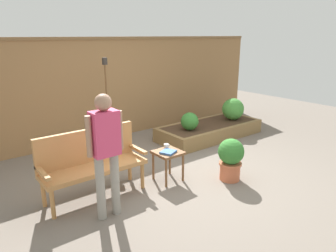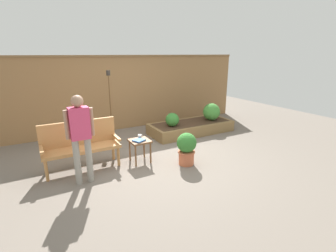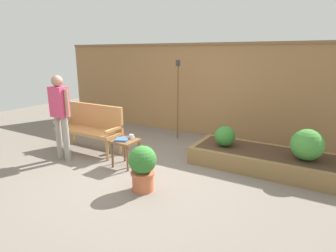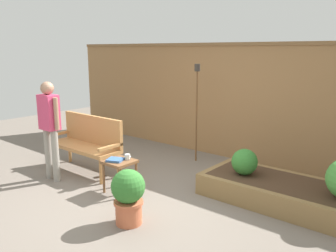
# 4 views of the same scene
# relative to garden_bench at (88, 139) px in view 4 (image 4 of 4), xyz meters

# --- Properties ---
(ground_plane) EXTENTS (14.00, 14.00, 0.00)m
(ground_plane) POSITION_rel_garden_bench_xyz_m (1.49, -0.38, -0.54)
(ground_plane) COLOR #70665B
(fence_back) EXTENTS (8.40, 0.14, 2.16)m
(fence_back) POSITION_rel_garden_bench_xyz_m (1.49, 2.22, 0.55)
(fence_back) COLOR olive
(fence_back) RESTS_ON ground_plane
(garden_bench) EXTENTS (1.44, 0.48, 0.94)m
(garden_bench) POSITION_rel_garden_bench_xyz_m (0.00, 0.00, 0.00)
(garden_bench) COLOR #B77F47
(garden_bench) RESTS_ON ground_plane
(side_table) EXTENTS (0.40, 0.40, 0.48)m
(side_table) POSITION_rel_garden_bench_xyz_m (1.12, -0.30, -0.15)
(side_table) COLOR brown
(side_table) RESTS_ON ground_plane
(cup_on_table) EXTENTS (0.11, 0.08, 0.08)m
(cup_on_table) POSITION_rel_garden_bench_xyz_m (1.17, -0.20, -0.03)
(cup_on_table) COLOR silver
(cup_on_table) RESTS_ON side_table
(book_on_table) EXTENTS (0.27, 0.26, 0.03)m
(book_on_table) POSITION_rel_garden_bench_xyz_m (1.08, -0.36, -0.05)
(book_on_table) COLOR #38609E
(book_on_table) RESTS_ON side_table
(potted_boxwood) EXTENTS (0.40, 0.40, 0.67)m
(potted_boxwood) POSITION_rel_garden_bench_xyz_m (1.90, -0.89, -0.17)
(potted_boxwood) COLOR #C66642
(potted_boxwood) RESTS_ON ground_plane
(raised_planter_bed) EXTENTS (2.40, 1.00, 0.30)m
(raised_planter_bed) POSITION_rel_garden_bench_xyz_m (3.20, 0.85, -0.39)
(raised_planter_bed) COLOR olive
(raised_planter_bed) RESTS_ON ground_plane
(shrub_near_bench) EXTENTS (0.37, 0.37, 0.37)m
(shrub_near_bench) POSITION_rel_garden_bench_xyz_m (2.53, 0.77, -0.06)
(shrub_near_bench) COLOR brown
(shrub_near_bench) RESTS_ON raised_planter_bed
(tiki_torch) EXTENTS (0.10, 0.10, 1.78)m
(tiki_torch) POSITION_rel_garden_bench_xyz_m (1.10, 1.61, 0.67)
(tiki_torch) COLOR brown
(tiki_torch) RESTS_ON ground_plane
(person_by_bench) EXTENTS (0.47, 0.20, 1.56)m
(person_by_bench) POSITION_rel_garden_bench_xyz_m (-0.08, -0.64, 0.39)
(person_by_bench) COLOR gray
(person_by_bench) RESTS_ON ground_plane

